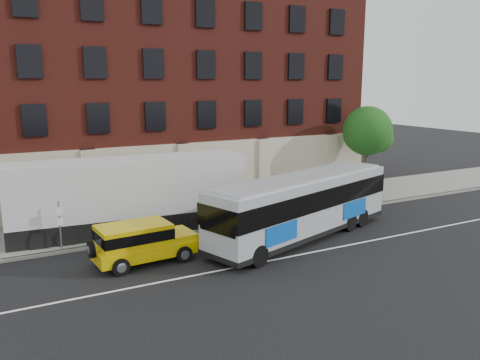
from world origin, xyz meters
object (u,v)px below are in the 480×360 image
sign_pole (60,223)px  street_tree (368,133)px  shipping_container (130,197)px  yellow_suv (140,241)px  city_bus (303,204)px

sign_pole → street_tree: bearing=8.6°
sign_pole → shipping_container: shipping_container is taller
sign_pole → shipping_container: bearing=20.9°
yellow_suv → shipping_container: shipping_container is taller
city_bus → yellow_suv: (-8.55, 0.39, -0.78)m
yellow_suv → sign_pole: bearing=133.1°
yellow_suv → street_tree: bearing=18.8°
city_bus → shipping_container: bearing=147.0°
street_tree → sign_pole: bearing=-171.4°
sign_pole → shipping_container: 4.11m
sign_pole → yellow_suv: 4.35m
city_bus → shipping_container: 9.19m
street_tree → city_bus: (-10.53, -6.89, -2.57)m
yellow_suv → shipping_container: 4.79m
sign_pole → street_tree: street_tree is taller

